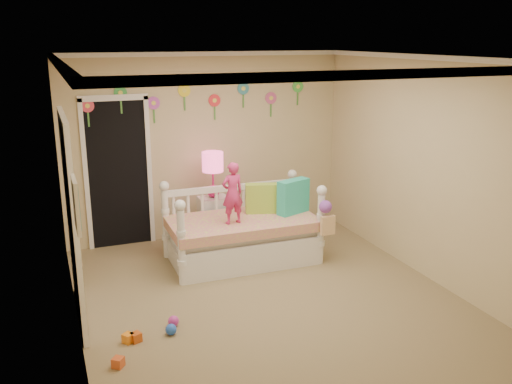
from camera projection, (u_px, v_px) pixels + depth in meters
name	position (u px, v px, depth m)	size (l,w,h in m)	color
floor	(267.00, 297.00, 6.17)	(4.00, 4.50, 0.01)	#7F684C
ceiling	(269.00, 57.00, 5.47)	(4.00, 4.50, 0.01)	white
back_wall	(207.00, 146.00, 7.84)	(4.00, 0.01, 2.60)	tan
left_wall	(68.00, 205.00, 5.12)	(0.01, 4.50, 2.60)	tan
right_wall	(425.00, 168.00, 6.53)	(0.01, 4.50, 2.60)	tan
crown_molding	(269.00, 60.00, 5.48)	(4.00, 4.50, 0.06)	white
daybed	(242.00, 222.00, 7.07)	(1.89, 1.02, 1.02)	white
pillow_turquoise	(293.00, 197.00, 7.20)	(0.45, 0.16, 0.45)	#25BB9B
pillow_lime	(261.00, 198.00, 7.23)	(0.41, 0.15, 0.39)	#98C13A
child	(232.00, 193.00, 6.76)	(0.28, 0.18, 0.77)	#D53072
nightstand	(214.00, 220.00, 7.71)	(0.40, 0.31, 0.67)	white
table_lamp	(213.00, 167.00, 7.51)	(0.29, 0.29, 0.63)	#CF1B6B
closet_doorway	(118.00, 172.00, 7.46)	(0.90, 0.04, 2.07)	black
flower_decals	(200.00, 101.00, 7.63)	(3.40, 0.02, 0.50)	#B2668C
mirror_closet	(73.00, 220.00, 5.47)	(0.07, 1.30, 2.10)	white
wall_picture	(76.00, 205.00, 4.26)	(0.05, 0.34, 0.42)	white
hanging_bag	(326.00, 219.00, 6.86)	(0.20, 0.16, 0.36)	beige
toy_scatter	(147.00, 358.00, 4.92)	(0.80, 1.30, 0.11)	#996666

